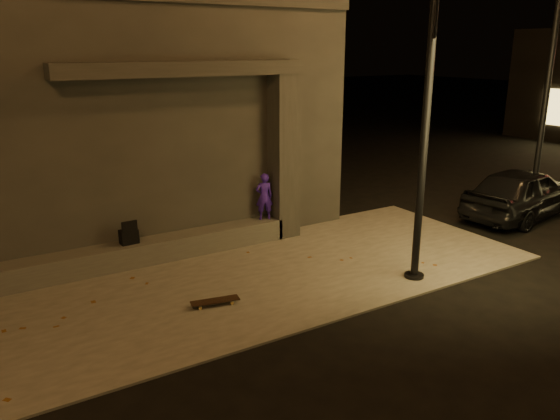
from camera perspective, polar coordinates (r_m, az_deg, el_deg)
ground at (r=8.86m, az=3.85°, el=-11.48°), size 120.00×120.00×0.00m
sidewalk at (r=10.38m, az=-2.55°, el=-6.95°), size 11.00×4.40×0.04m
building at (r=13.42m, az=-16.00°, el=9.31°), size 9.00×5.10×5.22m
ledge at (r=11.26m, az=-13.65°, el=-4.17°), size 6.00×0.55×0.45m
column at (r=12.11m, az=0.39°, el=5.53°), size 0.55×0.55×3.60m
canopy at (r=10.94m, az=-9.89°, el=14.35°), size 5.00×0.70×0.28m
skateboarder at (r=12.05m, az=-1.66°, el=1.43°), size 0.44×0.35×1.05m
backpack at (r=11.04m, az=-15.52°, el=-2.57°), size 0.35×0.24×0.48m
skateboard at (r=9.27m, az=-6.80°, el=-9.43°), size 0.84×0.36×0.09m
street_lamp_0 at (r=9.77m, az=15.58°, el=16.58°), size 0.36×0.36×7.54m
street_lamp_2 at (r=14.62m, az=26.57°, el=14.52°), size 0.36×0.36×7.16m
car_a at (r=15.10m, az=24.06°, el=1.68°), size 4.01×2.05×1.31m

